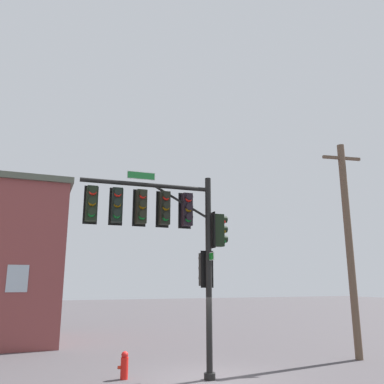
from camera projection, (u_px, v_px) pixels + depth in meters
name	position (u px, v px, depth m)	size (l,w,h in m)	color
ground_plane	(210.00, 380.00, 12.28)	(120.00, 120.00, 0.00)	#444043
signal_pole_assembly	(169.00, 228.00, 12.92)	(4.98, 1.15, 6.54)	black
utility_pole	(349.00, 243.00, 16.49)	(1.80, 0.40, 8.92)	brown
fire_hydrant	(124.00, 365.00, 12.43)	(0.33, 0.24, 0.83)	red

